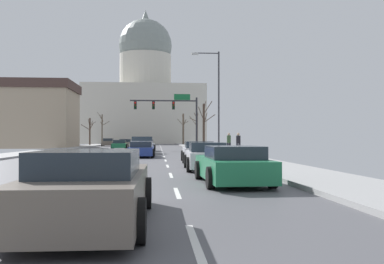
{
  "coord_description": "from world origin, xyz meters",
  "views": [
    {
      "loc": [
        2.97,
        -35.18,
        1.46
      ],
      "look_at": [
        7.76,
        22.59,
        2.22
      ],
      "focal_mm": 39.34,
      "sensor_mm": 36.0,
      "label": 1
    }
  ],
  "objects_px": {
    "sedan_oncoming_02": "(108,142)",
    "pedestrian_00": "(229,142)",
    "street_lamp_right": "(215,93)",
    "pickup_truck_near_01": "(142,146)",
    "sedan_near_05": "(232,166)",
    "pedestrian_01": "(238,143)",
    "sedan_oncoming_00": "(119,145)",
    "sedan_near_06": "(92,188)",
    "sedan_oncoming_01": "(125,143)",
    "sedan_near_03": "(198,152)",
    "signal_gantry": "(172,109)",
    "sedan_near_02": "(142,150)",
    "sedan_near_00": "(146,146)",
    "sedan_near_04": "(207,157)"
  },
  "relations": [
    {
      "from": "street_lamp_right",
      "to": "sedan_near_05",
      "type": "relative_size",
      "value": 1.86
    },
    {
      "from": "sedan_near_05",
      "to": "sedan_oncoming_00",
      "type": "distance_m",
      "value": 41.85
    },
    {
      "from": "signal_gantry",
      "to": "sedan_oncoming_00",
      "type": "height_order",
      "value": "signal_gantry"
    },
    {
      "from": "street_lamp_right",
      "to": "sedan_near_06",
      "type": "xyz_separation_m",
      "value": [
        -6.04,
        -28.23,
        -4.62
      ]
    },
    {
      "from": "sedan_near_00",
      "to": "pedestrian_00",
      "type": "xyz_separation_m",
      "value": [
        7.35,
        -8.95,
        0.5
      ]
    },
    {
      "from": "street_lamp_right",
      "to": "pickup_truck_near_01",
      "type": "height_order",
      "value": "street_lamp_right"
    },
    {
      "from": "street_lamp_right",
      "to": "pedestrian_01",
      "type": "bearing_deg",
      "value": -72.14
    },
    {
      "from": "sedan_near_02",
      "to": "sedan_oncoming_02",
      "type": "relative_size",
      "value": 1.1
    },
    {
      "from": "sedan_near_03",
      "to": "sedan_near_06",
      "type": "height_order",
      "value": "sedan_near_06"
    },
    {
      "from": "sedan_oncoming_02",
      "to": "street_lamp_right",
      "type": "bearing_deg",
      "value": -70.27
    },
    {
      "from": "sedan_near_05",
      "to": "sedan_near_06",
      "type": "bearing_deg",
      "value": -120.21
    },
    {
      "from": "sedan_oncoming_00",
      "to": "pedestrian_00",
      "type": "xyz_separation_m",
      "value": [
        10.98,
        -18.62,
        0.56
      ]
    },
    {
      "from": "sedan_near_06",
      "to": "sedan_oncoming_01",
      "type": "relative_size",
      "value": 1.08
    },
    {
      "from": "sedan_near_05",
      "to": "pedestrian_01",
      "type": "distance_m",
      "value": 18.82
    },
    {
      "from": "sedan_near_02",
      "to": "sedan_oncoming_02",
      "type": "distance_m",
      "value": 41.53
    },
    {
      "from": "street_lamp_right",
      "to": "sedan_oncoming_01",
      "type": "height_order",
      "value": "street_lamp_right"
    },
    {
      "from": "sedan_near_02",
      "to": "signal_gantry",
      "type": "bearing_deg",
      "value": 80.67
    },
    {
      "from": "pickup_truck_near_01",
      "to": "sedan_oncoming_00",
      "type": "relative_size",
      "value": 1.25
    },
    {
      "from": "pickup_truck_near_01",
      "to": "sedan_near_06",
      "type": "bearing_deg",
      "value": -89.51
    },
    {
      "from": "pickup_truck_near_01",
      "to": "sedan_oncoming_02",
      "type": "height_order",
      "value": "pickup_truck_near_01"
    },
    {
      "from": "signal_gantry",
      "to": "pickup_truck_near_01",
      "type": "xyz_separation_m",
      "value": [
        -3.12,
        -11.06,
        -4.07
      ]
    },
    {
      "from": "pickup_truck_near_01",
      "to": "sedan_near_06",
      "type": "height_order",
      "value": "pickup_truck_near_01"
    },
    {
      "from": "signal_gantry",
      "to": "sedan_near_05",
      "type": "distance_m",
      "value": 36.31
    },
    {
      "from": "sedan_oncoming_01",
      "to": "pedestrian_00",
      "type": "bearing_deg",
      "value": -68.35
    },
    {
      "from": "sedan_near_02",
      "to": "sedan_oncoming_02",
      "type": "height_order",
      "value": "sedan_oncoming_02"
    },
    {
      "from": "pedestrian_00",
      "to": "sedan_oncoming_00",
      "type": "bearing_deg",
      "value": 120.54
    },
    {
      "from": "sedan_oncoming_01",
      "to": "sedan_near_06",
      "type": "bearing_deg",
      "value": -86.3
    },
    {
      "from": "sedan_near_02",
      "to": "sedan_near_04",
      "type": "distance_m",
      "value": 13.1
    },
    {
      "from": "sedan_near_04",
      "to": "sedan_near_05",
      "type": "height_order",
      "value": "sedan_near_04"
    },
    {
      "from": "sedan_oncoming_02",
      "to": "pedestrian_01",
      "type": "relative_size",
      "value": 2.56
    },
    {
      "from": "sedan_oncoming_02",
      "to": "pickup_truck_near_01",
      "type": "bearing_deg",
      "value": -78.5
    },
    {
      "from": "sedan_near_06",
      "to": "pedestrian_00",
      "type": "xyz_separation_m",
      "value": [
        7.26,
        28.59,
        0.49
      ]
    },
    {
      "from": "sedan_near_06",
      "to": "pedestrian_00",
      "type": "distance_m",
      "value": 29.5
    },
    {
      "from": "sedan_near_06",
      "to": "pedestrian_00",
      "type": "bearing_deg",
      "value": 75.76
    },
    {
      "from": "sedan_near_06",
      "to": "sedan_oncoming_01",
      "type": "bearing_deg",
      "value": 93.7
    },
    {
      "from": "street_lamp_right",
      "to": "sedan_near_04",
      "type": "height_order",
      "value": "street_lamp_right"
    },
    {
      "from": "pickup_truck_near_01",
      "to": "sedan_oncoming_01",
      "type": "xyz_separation_m",
      "value": [
        -3.36,
        25.01,
        -0.13
      ]
    },
    {
      "from": "sedan_oncoming_00",
      "to": "signal_gantry",
      "type": "bearing_deg",
      "value": -38.12
    },
    {
      "from": "sedan_near_05",
      "to": "pedestrian_01",
      "type": "bearing_deg",
      "value": 78.39
    },
    {
      "from": "sedan_oncoming_00",
      "to": "pedestrian_01",
      "type": "relative_size",
      "value": 2.7
    },
    {
      "from": "pickup_truck_near_01",
      "to": "sedan_near_02",
      "type": "bearing_deg",
      "value": -88.24
    },
    {
      "from": "signal_gantry",
      "to": "sedan_near_03",
      "type": "xyz_separation_m",
      "value": [
        0.7,
        -24.21,
        -4.18
      ]
    },
    {
      "from": "sedan_oncoming_02",
      "to": "pedestrian_00",
      "type": "height_order",
      "value": "pedestrian_00"
    },
    {
      "from": "sedan_oncoming_00",
      "to": "pickup_truck_near_01",
      "type": "bearing_deg",
      "value": -77.96
    },
    {
      "from": "sedan_near_03",
      "to": "sedan_near_04",
      "type": "xyz_separation_m",
      "value": [
        -0.23,
        -6.18,
        -0.01
      ]
    },
    {
      "from": "sedan_near_03",
      "to": "sedan_near_06",
      "type": "relative_size",
      "value": 0.93
    },
    {
      "from": "pickup_truck_near_01",
      "to": "sedan_near_04",
      "type": "relative_size",
      "value": 1.31
    },
    {
      "from": "sedan_oncoming_00",
      "to": "sedan_oncoming_01",
      "type": "distance_m",
      "value": 8.78
    },
    {
      "from": "sedan_near_00",
      "to": "sedan_oncoming_02",
      "type": "relative_size",
      "value": 1.03
    },
    {
      "from": "sedan_near_03",
      "to": "sedan_near_06",
      "type": "distance_m",
      "value": 18.18
    }
  ]
}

